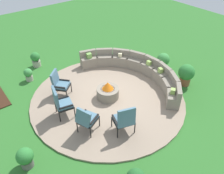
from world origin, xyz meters
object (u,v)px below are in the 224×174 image
Objects in this scene: potted_plant_5 at (28,74)px; fire_pit at (108,92)px; potted_plant_0 at (25,158)px; lounge_chair_back_left at (86,119)px; lounge_chair_front_left at (59,83)px; potted_plant_4 at (163,60)px; potted_plant_2 at (36,59)px; potted_plant_1 at (186,74)px; curved_stone_bench at (136,70)px; lounge_chair_back_right at (125,119)px; lounge_chair_front_right at (61,102)px.

fire_pit is at bearing 32.07° from potted_plant_5.
fire_pit is 1.27× the size of potted_plant_0.
lounge_chair_front_left is at bearing 149.24° from lounge_chair_back_left.
potted_plant_4 is at bearing 61.52° from potted_plant_5.
fire_pit reaches higher than potted_plant_0.
potted_plant_2 is at bearing 150.48° from lounge_chair_back_left.
potted_plant_5 is at bearing -113.44° from lounge_chair_front_left.
potted_plant_2 is (-2.68, 0.16, -0.23)m from lounge_chair_front_left.
lounge_chair_front_left is (-1.23, -1.32, 0.28)m from fire_pit.
potted_plant_0 is at bearing 4.05° from lounge_chair_front_left.
lounge_chair_back_left reaches higher than potted_plant_5.
lounge_chair_back_left is at bearing -4.40° from potted_plant_2.
lounge_chair_back_left reaches higher than potted_plant_4.
lounge_chair_back_left is at bearing -93.10° from potted_plant_1.
potted_plant_5 is (-2.57, -3.70, -0.06)m from curved_stone_bench.
fire_pit is at bearing 86.23° from lounge_chair_back_right.
potted_plant_4 is (3.70, 4.43, 0.03)m from potted_plant_2.
lounge_chair_front_left reaches higher than potted_plant_4.
potted_plant_1 is 6.48m from potted_plant_5.
lounge_chair_back_left is (1.13, 0.27, -0.05)m from lounge_chair_front_right.
lounge_chair_back_left is at bearing -58.39° from fire_pit.
lounge_chair_front_left reaches higher than lounge_chair_back_left.
fire_pit is 0.80× the size of lounge_chair_front_left.
potted_plant_4 is (0.23, 1.45, 0.03)m from curved_stone_bench.
lounge_chair_back_right is at bearing 62.37° from lounge_chair_front_left.
lounge_chair_back_right reaches higher than potted_plant_2.
lounge_chair_back_right is at bearing 75.87° from potted_plant_0.
lounge_chair_front_left is at bearing -132.86° from fire_pit.
lounge_chair_front_right reaches higher than lounge_chair_back_left.
lounge_chair_front_left is 0.99× the size of lounge_chair_back_right.
potted_plant_2 is at bearing -134.25° from lounge_chair_front_left.
curved_stone_bench is 3.26m from lounge_chair_back_right.
lounge_chair_back_left is 4.60m from potted_plant_1.
lounge_chair_front_left is at bearing -104.17° from curved_stone_bench.
lounge_chair_front_left reaches higher than fire_pit.
lounge_chair_front_right is 2.21m from lounge_chair_back_right.
fire_pit is 0.92× the size of potted_plant_1.
potted_plant_0 is at bearing -43.67° from lounge_chair_front_right.
lounge_chair_front_right reaches higher than lounge_chair_back_right.
potted_plant_2 is (-4.85, 0.37, -0.22)m from lounge_chair_back_left.
lounge_chair_front_left is 5.00m from potted_plant_1.
potted_plant_0 is at bearing -74.68° from fire_pit.
lounge_chair_front_right is at bearing 1.45° from potted_plant_5.
potted_plant_5 is at bearing -147.93° from fire_pit.
potted_plant_2 is at bearing -129.86° from potted_plant_4.
curved_stone_bench is at bearing 124.97° from lounge_chair_front_left.
potted_plant_4 reaches higher than potted_plant_5.
curved_stone_bench is 3.65m from lounge_chair_front_right.
potted_plant_5 is (-2.82, -0.07, -0.33)m from lounge_chair_front_right.
lounge_chair_front_right is at bearing 138.89° from lounge_chair_back_right.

